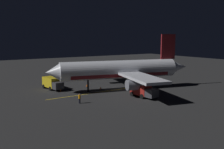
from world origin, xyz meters
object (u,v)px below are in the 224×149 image
ground_crew_worker (80,98)px  catering_truck (143,91)px  traffic_cone_near_left (87,85)px  traffic_cone_near_right (61,90)px  baggage_truck (52,83)px  airliner (122,70)px  traffic_cone_under_wing (101,88)px

ground_crew_worker → catering_truck: bearing=-102.0°
traffic_cone_near_left → traffic_cone_near_right: bearing=103.4°
baggage_truck → catering_truck: size_ratio=1.11×
airliner → traffic_cone_near_right: size_ratio=59.84×
ground_crew_worker → baggage_truck: bearing=-0.5°
airliner → ground_crew_worker: size_ratio=18.92×
airliner → catering_truck: airliner is taller
traffic_cone_under_wing → traffic_cone_near_left: bearing=17.7°
airliner → traffic_cone_under_wing: (2.75, 3.88, -4.03)m
baggage_truck → airliner: bearing=-122.8°
airliner → baggage_truck: 15.80m
baggage_truck → traffic_cone_under_wing: 10.83m
traffic_cone_under_wing → airliner: bearing=-125.3°
catering_truck → traffic_cone_near_right: bearing=40.1°
traffic_cone_near_left → airliner: bearing=-143.0°
baggage_truck → traffic_cone_under_wing: size_ratio=11.92×
traffic_cone_near_right → baggage_truck: bearing=11.3°
airliner → ground_crew_worker: bearing=113.7°
catering_truck → traffic_cone_under_wing: size_ratio=10.71×
baggage_truck → ground_crew_worker: baggage_truck is taller
ground_crew_worker → traffic_cone_near_left: size_ratio=3.16×
ground_crew_worker → traffic_cone_near_left: (12.67, -7.97, -0.64)m
catering_truck → traffic_cone_near_right: 17.73m
ground_crew_worker → traffic_cone_under_wing: size_ratio=3.16×
traffic_cone_near_left → traffic_cone_under_wing: size_ratio=1.00×
traffic_cone_near_left → traffic_cone_near_right: (-1.72, 7.20, 0.00)m
ground_crew_worker → traffic_cone_under_wing: ground_crew_worker is taller
baggage_truck → traffic_cone_near_left: size_ratio=11.92×
catering_truck → traffic_cone_near_left: (15.26, 4.20, -1.01)m
catering_truck → ground_crew_worker: 12.45m
airliner → traffic_cone_near_left: size_ratio=59.84×
ground_crew_worker → traffic_cone_near_right: (10.95, -0.77, -0.64)m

